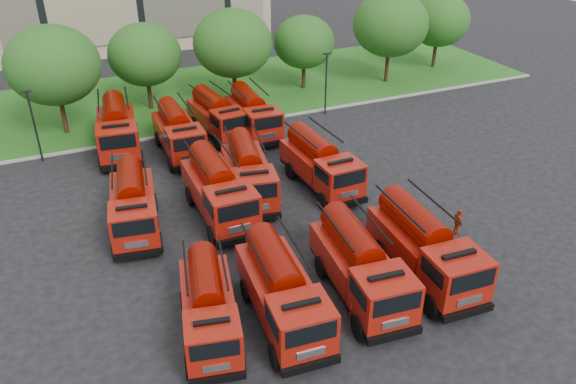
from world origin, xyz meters
The scene contains 28 objects.
ground centered at (0.00, 0.00, 0.00)m, with size 140.00×140.00×0.00m, color black.
lawn centered at (0.00, 26.00, 0.06)m, with size 70.00×16.00×0.12m, color #1D5215.
curb centered at (0.00, 17.90, 0.07)m, with size 70.00×0.30×0.14m, color gray.
tree_2 centered at (-8.00, 21.50, 5.35)m, with size 6.72×6.72×8.22m.
tree_3 centered at (-1.00, 24.00, 4.68)m, with size 5.88×5.88×7.19m.
tree_4 centered at (6.00, 22.50, 5.22)m, with size 6.55×6.55×8.01m.
tree_5 centered at (13.00, 23.50, 4.35)m, with size 5.46×5.46×6.68m.
tree_6 centered at (21.00, 22.00, 5.49)m, with size 6.89×6.89×8.42m.
tree_7 centered at (28.00, 24.00, 4.82)m, with size 6.05×6.05×7.39m.
lamp_post_0 centered at (-10.00, 17.20, 2.90)m, with size 0.60×0.25×5.11m.
lamp_post_1 centered at (12.00, 17.20, 2.90)m, with size 0.60×0.25×5.11m.
fire_truck_0 centered at (-4.32, -3.65, 1.45)m, with size 3.45×6.66×2.89m.
fire_truck_1 centered at (-1.15, -4.14, 1.62)m, with size 3.06×7.26×3.22m.
fire_truck_2 centered at (2.82, -4.01, 1.65)m, with size 3.23×7.44×3.29m.
fire_truck_3 centered at (6.39, -4.03, 1.71)m, with size 3.12×7.61×3.39m.
fire_truck_4 centered at (-5.67, 5.96, 1.59)m, with size 3.42×7.23×3.16m.
fire_truck_5 centered at (-0.97, 5.39, 1.72)m, with size 2.85×7.56×3.42m.
fire_truck_6 centered at (1.36, 6.81, 1.65)m, with size 3.82×7.56×3.29m.
fire_truck_7 centered at (5.92, 6.16, 1.64)m, with size 2.81×7.24×3.26m.
fire_truck_8 centered at (-4.81, 16.57, 1.76)m, with size 3.56×7.94×3.50m.
fire_truck_9 centered at (-0.96, 14.60, 1.62)m, with size 2.74×7.14×3.22m.
fire_truck_10 centered at (2.56, 16.69, 1.56)m, with size 3.11×7.05×3.11m.
fire_truck_11 centered at (5.07, 15.72, 1.62)m, with size 2.80×7.16×3.22m.
firefighter_0 centered at (1.64, -5.69, 0.00)m, with size 0.66×0.48×1.81m, color #AD270D.
firefighter_2 centered at (10.36, -1.79, 0.00)m, with size 0.91×0.52×1.55m, color #AD270D.
firefighter_3 centered at (6.06, -0.86, 0.00)m, with size 0.98×0.50×1.51m, color black.
firefighter_4 centered at (-5.54, 4.40, 0.00)m, with size 0.84×0.55×1.72m, color black.
firefighter_5 centered at (5.67, 4.37, 0.00)m, with size 1.42×0.61×1.53m, color #AD270D.
Camera 1 is at (-8.67, -21.62, 17.30)m, focal length 35.00 mm.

